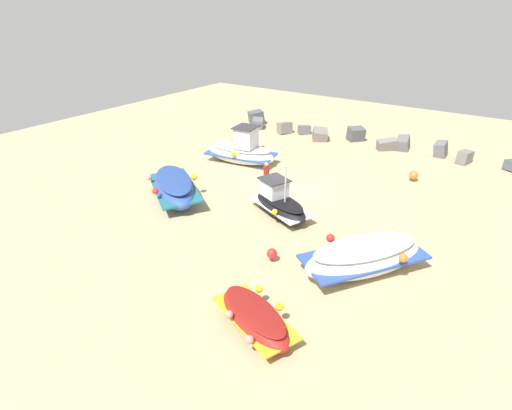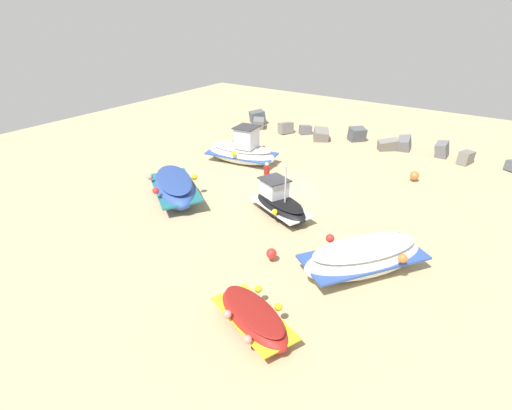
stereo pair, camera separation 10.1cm
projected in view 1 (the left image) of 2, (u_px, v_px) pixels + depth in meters
The scene contains 10 objects.
ground_plane at pixel (285, 190), 23.61m from camera, with size 49.40×49.40×0.00m, color tan.
fishing_boat_0 at pixel (174, 187), 22.25m from camera, with size 5.27×4.52×1.36m.
fishing_boat_1 at pixel (255, 318), 13.45m from camera, with size 3.66×2.53×0.89m.
fishing_boat_2 at pixel (364, 257), 16.24m from camera, with size 4.57×5.41×1.30m.
fishing_boat_3 at pixel (241, 151), 27.22m from camera, with size 5.05×2.66×2.57m.
fishing_boat_4 at pixel (279, 203), 20.59m from camera, with size 3.98×2.76×2.78m.
person_walking at pixel (266, 174), 23.19m from camera, with size 0.32×0.32×1.66m.
breakwater_rocks at pixel (341, 135), 31.73m from camera, with size 21.49×3.11×1.33m.
mooring_buoy_0 at pixel (414, 175), 24.58m from camera, with size 0.53×0.53×0.64m.
mooring_buoy_1 at pixel (272, 254), 16.96m from camera, with size 0.44×0.44×0.61m.
Camera 1 is at (10.75, -18.72, 9.75)m, focal length 28.84 mm.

